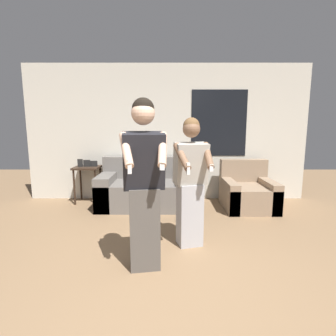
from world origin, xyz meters
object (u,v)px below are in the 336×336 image
(person_right, at_px, (189,182))
(couch, at_px, (145,189))
(person_left, at_px, (143,184))
(armchair, at_px, (246,193))
(side_table, at_px, (86,172))

(person_right, bearing_deg, couch, 112.80)
(couch, xyz_separation_m, person_left, (0.18, -2.21, 0.60))
(armchair, bearing_deg, couch, 176.29)
(couch, height_order, side_table, couch)
(side_table, distance_m, person_left, 2.80)
(couch, distance_m, armchair, 1.89)
(couch, relative_size, side_table, 1.98)
(armchair, relative_size, person_right, 0.59)
(couch, bearing_deg, side_table, 168.81)
(person_right, bearing_deg, person_left, -133.36)
(armchair, bearing_deg, side_table, 173.41)
(armchair, relative_size, person_left, 0.54)
(side_table, height_order, person_right, person_right)
(side_table, bearing_deg, person_left, -61.27)
(side_table, height_order, person_left, person_left)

